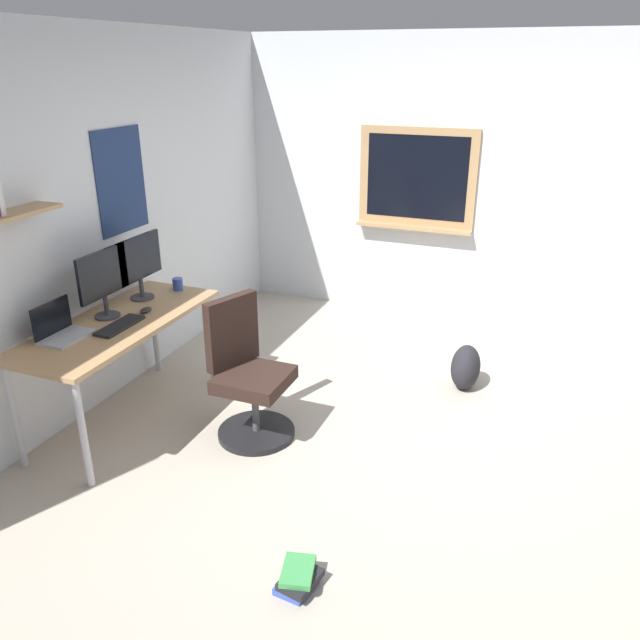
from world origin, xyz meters
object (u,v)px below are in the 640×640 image
at_px(office_chair, 248,379).
at_px(laptop, 61,329).
at_px(monitor_primary, 103,279).
at_px(computer_mouse, 146,310).
at_px(desk, 119,331).
at_px(coffee_mug, 178,284).
at_px(book_stack_on_floor, 298,578).
at_px(monitor_secondary, 140,263).
at_px(backpack, 466,367).
at_px(keyboard, 120,326).

distance_m(office_chair, laptop, 1.21).
height_order(monitor_primary, computer_mouse, monitor_primary).
xyz_separation_m(desk, coffee_mug, (0.67, -0.03, 0.12)).
xyz_separation_m(monitor_primary, computer_mouse, (0.16, -0.18, -0.25)).
height_order(office_chair, book_stack_on_floor, office_chair).
xyz_separation_m(monitor_secondary, backpack, (0.92, -2.22, -0.85)).
distance_m(office_chair, computer_mouse, 0.87).
relative_size(monitor_primary, book_stack_on_floor, 1.86).
height_order(laptop, coffee_mug, laptop).
height_order(desk, monitor_secondary, monitor_secondary).
bearing_deg(office_chair, computer_mouse, 87.54).
distance_m(desk, monitor_primary, 0.36).
xyz_separation_m(desk, monitor_secondary, (0.42, 0.10, 0.34)).
height_order(keyboard, book_stack_on_floor, keyboard).
bearing_deg(book_stack_on_floor, monitor_primary, 61.29).
bearing_deg(desk, book_stack_on_floor, -119.17).
distance_m(keyboard, book_stack_on_floor, 2.00).
bearing_deg(monitor_primary, desk, -110.36).
bearing_deg(keyboard, desk, 46.19).
height_order(monitor_primary, monitor_secondary, same).
bearing_deg(office_chair, monitor_secondary, 75.38).
xyz_separation_m(office_chair, backpack, (1.18, -1.25, -0.23)).
height_order(office_chair, computer_mouse, office_chair).
distance_m(monitor_secondary, coffee_mug, 0.36).
height_order(laptop, monitor_secondary, monitor_secondary).
distance_m(monitor_primary, backpack, 2.71).
bearing_deg(backpack, coffee_mug, 107.99).
bearing_deg(desk, backpack, -57.55).
bearing_deg(keyboard, coffee_mug, 3.83).
bearing_deg(desk, monitor_secondary, 13.77).
distance_m(monitor_primary, book_stack_on_floor, 2.30).
bearing_deg(desk, coffee_mug, -2.58).
distance_m(laptop, coffee_mug, 1.03).
xyz_separation_m(desk, book_stack_on_floor, (-0.96, -1.73, -0.63)).
relative_size(desk, monitor_primary, 3.32).
bearing_deg(monitor_primary, backpack, -59.50).
xyz_separation_m(office_chair, laptop, (-0.52, 1.02, 0.40)).
relative_size(keyboard, computer_mouse, 3.56).
bearing_deg(computer_mouse, monitor_primary, 131.85).
bearing_deg(monitor_secondary, computer_mouse, -140.11).
distance_m(office_chair, monitor_primary, 1.16).
xyz_separation_m(office_chair, monitor_secondary, (0.25, 0.97, 0.61)).
distance_m(computer_mouse, book_stack_on_floor, 2.14).
distance_m(laptop, monitor_secondary, 0.80).
xyz_separation_m(desk, office_chair, (0.17, -0.87, -0.27)).
distance_m(office_chair, coffee_mug, 1.05).
relative_size(desk, monitor_secondary, 3.32).
relative_size(laptop, computer_mouse, 2.98).
xyz_separation_m(monitor_secondary, book_stack_on_floor, (-1.39, -1.83, -0.97)).
height_order(laptop, backpack, laptop).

